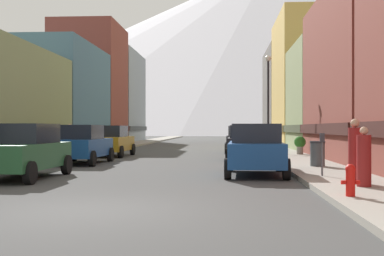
{
  "coord_description": "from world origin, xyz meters",
  "views": [
    {
      "loc": [
        2.7,
        -9.93,
        1.63
      ],
      "look_at": [
        0.35,
        27.37,
        1.64
      ],
      "focal_mm": 47.77,
      "sensor_mm": 36.0,
      "label": 1
    }
  ],
  "objects_px": {
    "car_left_1": "(82,144)",
    "streetlamp_right": "(268,89)",
    "car_left_0": "(23,151)",
    "pedestrian_1": "(364,159)",
    "car_right_1": "(245,142)",
    "fire_hydrant_near": "(350,179)",
    "trash_bin_right": "(318,153)",
    "car_right_0": "(256,149)",
    "car_right_2": "(241,139)",
    "potted_plant_1": "(300,143)",
    "pedestrian_0": "(70,140)",
    "parking_meter_near": "(322,148)",
    "car_left_2": "(111,141)",
    "pedestrian_2": "(355,153)"
  },
  "relations": [
    {
      "from": "parking_meter_near",
      "to": "streetlamp_right",
      "type": "xyz_separation_m",
      "value": [
        -0.4,
        14.78,
        2.97
      ]
    },
    {
      "from": "car_left_2",
      "to": "pedestrian_0",
      "type": "xyz_separation_m",
      "value": [
        -2.45,
        0.06,
        0.05
      ]
    },
    {
      "from": "car_left_2",
      "to": "car_right_1",
      "type": "distance_m",
      "value": 8.07
    },
    {
      "from": "car_left_2",
      "to": "streetlamp_right",
      "type": "bearing_deg",
      "value": 11.27
    },
    {
      "from": "car_right_1",
      "to": "streetlamp_right",
      "type": "relative_size",
      "value": 0.75
    },
    {
      "from": "car_left_2",
      "to": "potted_plant_1",
      "type": "xyz_separation_m",
      "value": [
        10.8,
        0.22,
        -0.13
      ]
    },
    {
      "from": "car_right_2",
      "to": "car_right_0",
      "type": "bearing_deg",
      "value": -90.0
    },
    {
      "from": "fire_hydrant_near",
      "to": "pedestrian_1",
      "type": "height_order",
      "value": "pedestrian_1"
    },
    {
      "from": "parking_meter_near",
      "to": "pedestrian_1",
      "type": "height_order",
      "value": "pedestrian_1"
    },
    {
      "from": "fire_hydrant_near",
      "to": "car_left_0",
      "type": "bearing_deg",
      "value": 152.33
    },
    {
      "from": "car_right_0",
      "to": "streetlamp_right",
      "type": "distance_m",
      "value": 13.51
    },
    {
      "from": "parking_meter_near",
      "to": "pedestrian_0",
      "type": "xyz_separation_m",
      "value": [
        -12.0,
        13.02,
        -0.06
      ]
    },
    {
      "from": "car_left_1",
      "to": "streetlamp_right",
      "type": "bearing_deg",
      "value": 40.73
    },
    {
      "from": "fire_hydrant_near",
      "to": "pedestrian_0",
      "type": "height_order",
      "value": "pedestrian_0"
    },
    {
      "from": "car_right_0",
      "to": "trash_bin_right",
      "type": "height_order",
      "value": "car_right_0"
    },
    {
      "from": "car_left_0",
      "to": "car_right_0",
      "type": "relative_size",
      "value": 0.99
    },
    {
      "from": "car_left_0",
      "to": "pedestrian_2",
      "type": "height_order",
      "value": "pedestrian_2"
    },
    {
      "from": "streetlamp_right",
      "to": "car_left_0",
      "type": "bearing_deg",
      "value": -121.86
    },
    {
      "from": "car_right_1",
      "to": "potted_plant_1",
      "type": "height_order",
      "value": "car_right_1"
    },
    {
      "from": "parking_meter_near",
      "to": "fire_hydrant_near",
      "type": "bearing_deg",
      "value": -93.58
    },
    {
      "from": "car_left_1",
      "to": "car_right_1",
      "type": "relative_size",
      "value": 1.0
    },
    {
      "from": "car_left_0",
      "to": "pedestrian_1",
      "type": "relative_size",
      "value": 2.91
    },
    {
      "from": "parking_meter_near",
      "to": "pedestrian_2",
      "type": "relative_size",
      "value": 0.77
    },
    {
      "from": "fire_hydrant_near",
      "to": "trash_bin_right",
      "type": "relative_size",
      "value": 0.72
    },
    {
      "from": "car_left_0",
      "to": "car_right_2",
      "type": "relative_size",
      "value": 1.0
    },
    {
      "from": "car_right_1",
      "to": "pedestrian_0",
      "type": "distance_m",
      "value": 10.43
    },
    {
      "from": "car_left_1",
      "to": "car_right_2",
      "type": "height_order",
      "value": "same"
    },
    {
      "from": "car_right_0",
      "to": "fire_hydrant_near",
      "type": "relative_size",
      "value": 6.34
    },
    {
      "from": "car_right_2",
      "to": "parking_meter_near",
      "type": "height_order",
      "value": "car_right_2"
    },
    {
      "from": "pedestrian_2",
      "to": "potted_plant_1",
      "type": "bearing_deg",
      "value": 87.17
    },
    {
      "from": "car_right_0",
      "to": "car_right_2",
      "type": "relative_size",
      "value": 1.01
    },
    {
      "from": "potted_plant_1",
      "to": "pedestrian_0",
      "type": "xyz_separation_m",
      "value": [
        -13.25,
        -0.15,
        0.19
      ]
    },
    {
      "from": "car_right_2",
      "to": "parking_meter_near",
      "type": "xyz_separation_m",
      "value": [
        1.95,
        -17.52,
        0.11
      ]
    },
    {
      "from": "car_right_0",
      "to": "pedestrian_0",
      "type": "distance_m",
      "value": 15.12
    },
    {
      "from": "streetlamp_right",
      "to": "car_left_1",
      "type": "bearing_deg",
      "value": -139.27
    },
    {
      "from": "car_left_0",
      "to": "pedestrian_0",
      "type": "bearing_deg",
      "value": 100.71
    },
    {
      "from": "fire_hydrant_near",
      "to": "pedestrian_1",
      "type": "xyz_separation_m",
      "value": [
        0.8,
        1.91,
        0.32
      ]
    },
    {
      "from": "pedestrian_1",
      "to": "pedestrian_2",
      "type": "height_order",
      "value": "pedestrian_2"
    },
    {
      "from": "car_left_2",
      "to": "trash_bin_right",
      "type": "distance_m",
      "value": 13.47
    },
    {
      "from": "car_left_0",
      "to": "pedestrian_1",
      "type": "distance_m",
      "value": 10.47
    },
    {
      "from": "parking_meter_near",
      "to": "potted_plant_1",
      "type": "bearing_deg",
      "value": 84.58
    },
    {
      "from": "potted_plant_1",
      "to": "pedestrian_0",
      "type": "height_order",
      "value": "pedestrian_0"
    },
    {
      "from": "car_right_1",
      "to": "trash_bin_right",
      "type": "distance_m",
      "value": 6.65
    },
    {
      "from": "car_right_1",
      "to": "pedestrian_2",
      "type": "height_order",
      "value": "pedestrian_2"
    },
    {
      "from": "car_left_0",
      "to": "car_right_1",
      "type": "distance_m",
      "value": 12.71
    },
    {
      "from": "car_right_1",
      "to": "parking_meter_near",
      "type": "height_order",
      "value": "car_right_1"
    },
    {
      "from": "pedestrian_0",
      "to": "parking_meter_near",
      "type": "bearing_deg",
      "value": -47.33
    },
    {
      "from": "fire_hydrant_near",
      "to": "pedestrian_2",
      "type": "relative_size",
      "value": 0.41
    },
    {
      "from": "car_left_1",
      "to": "streetlamp_right",
      "type": "xyz_separation_m",
      "value": [
        9.15,
        7.88,
        3.09
      ]
    },
    {
      "from": "car_left_1",
      "to": "pedestrian_1",
      "type": "bearing_deg",
      "value": -44.24
    }
  ]
}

